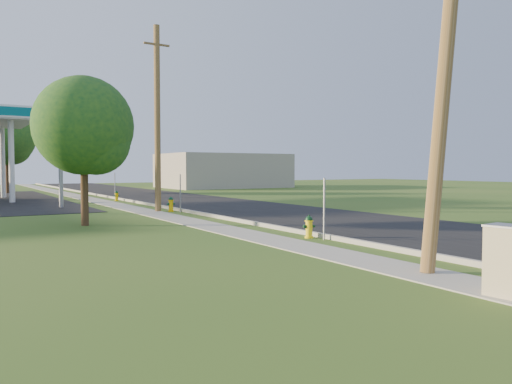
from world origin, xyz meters
TOP-DOWN VIEW (x-y plane):
  - ground_plane at (0.00, 0.00)m, footprint 140.00×140.00m
  - road at (4.50, 10.00)m, footprint 8.00×120.00m
  - curb at (0.50, 10.00)m, footprint 0.15×120.00m
  - sidewalk at (-1.25, 10.00)m, footprint 1.50×120.00m
  - utility_pole_near at (-0.60, -1.00)m, footprint 1.40×0.32m
  - utility_pole_mid at (-0.60, 17.00)m, footprint 1.40×0.32m
  - utility_pole_far at (-0.60, 35.00)m, footprint 1.40×0.32m
  - sign_post_near at (0.25, 4.20)m, footprint 0.05×0.04m
  - sign_post_mid at (0.25, 16.00)m, footprint 0.05×0.04m
  - sign_post_far at (0.25, 28.20)m, footprint 0.05×0.04m
  - price_pylon at (-4.50, 22.50)m, footprint 0.34×2.04m
  - distant_building at (18.00, 45.00)m, footprint 14.00×10.00m
  - tree_verge at (-5.31, 12.31)m, footprint 3.95×3.95m
  - tree_lot at (-5.46, 42.50)m, footprint 5.07×5.07m
  - hydrant_near at (0.10, 4.80)m, footprint 0.40×0.36m
  - hydrant_mid at (-0.02, 16.63)m, footprint 0.42×0.37m
  - hydrant_far at (-0.03, 26.80)m, footprint 0.38×0.33m
  - utility_cabinet at (-1.53, -3.14)m, footprint 0.67×0.83m

SIDE VIEW (x-z plane):
  - ground_plane at x=0.00m, z-range 0.00..0.00m
  - road at x=4.50m, z-range 0.00..0.02m
  - sidewalk at x=-1.25m, z-range 0.00..0.03m
  - curb at x=0.50m, z-range 0.00..0.15m
  - hydrant_far at x=-0.03m, z-range -0.01..0.72m
  - hydrant_near at x=0.10m, z-range -0.01..0.76m
  - hydrant_mid at x=-0.02m, z-range -0.01..0.81m
  - utility_cabinet at x=-1.53m, z-range 0.00..1.31m
  - sign_post_near at x=0.25m, z-range 0.00..2.00m
  - sign_post_mid at x=0.25m, z-range 0.00..2.00m
  - sign_post_far at x=0.25m, z-range 0.00..2.00m
  - distant_building at x=18.00m, z-range 0.00..4.00m
  - tree_verge at x=-5.31m, z-range 0.86..6.85m
  - utility_pole_near at x=-0.60m, z-range 0.06..9.54m
  - utility_pole_far at x=-0.60m, z-range 0.05..9.56m
  - tree_lot at x=-5.46m, z-range 1.11..8.79m
  - utility_pole_mid at x=-0.60m, z-range 0.05..9.85m
  - price_pylon at x=-4.50m, z-range 2.01..8.86m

